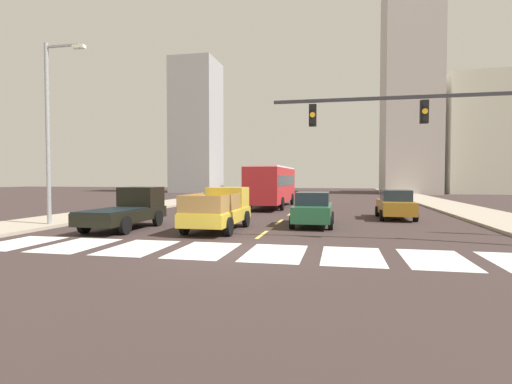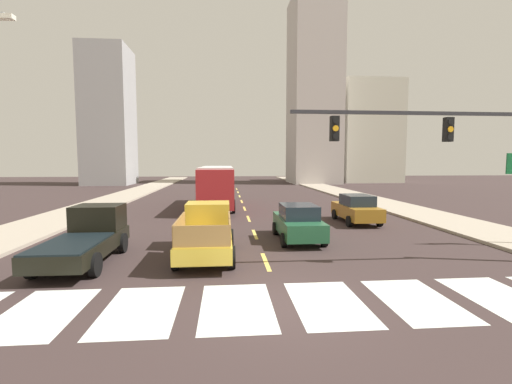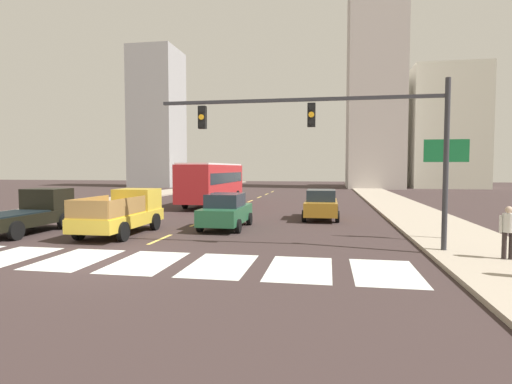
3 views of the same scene
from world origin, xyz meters
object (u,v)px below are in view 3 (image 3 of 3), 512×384
pickup_dark (30,212)px  pickup_stakebed (124,213)px  sedan_mid (226,211)px  traffic_signal_gantry (346,132)px  direction_sign_green (446,166)px  city_bus (213,181)px  sedan_near_left (321,204)px  pedestrian_waiting (508,228)px

pickup_dark → pickup_stakebed: bearing=2.6°
sedan_mid → traffic_signal_gantry: 7.93m
direction_sign_green → sedan_mid: bearing=168.0°
pickup_stakebed → sedan_mid: pickup_stakebed is taller
city_bus → traffic_signal_gantry: traffic_signal_gantry is taller
direction_sign_green → pickup_dark: bearing=-178.0°
traffic_signal_gantry → direction_sign_green: 4.90m
city_bus → sedan_mid: (4.11, -12.03, -1.09)m
pickup_stakebed → sedan_near_left: bearing=40.3°
city_bus → direction_sign_green: 19.63m
sedan_mid → pedestrian_waiting: bearing=-31.2°
pickup_dark → city_bus: size_ratio=0.48×
city_bus → sedan_mid: bearing=-71.1°
pickup_dark → sedan_mid: 9.04m
sedan_near_left → traffic_signal_gantry: traffic_signal_gantry is taller
pickup_stakebed → pedestrian_waiting: 15.01m
city_bus → sedan_near_left: bearing=-41.2°
pickup_dark → city_bus: 15.42m
pickup_stakebed → traffic_signal_gantry: (9.72, -2.36, 3.31)m
pedestrian_waiting → pickup_dark: bearing=159.9°
pickup_stakebed → pickup_dark: bearing=-171.3°
city_bus → pedestrian_waiting: bearing=-50.8°
pickup_dark → traffic_signal_gantry: traffic_signal_gantry is taller
pickup_dark → sedan_near_left: size_ratio=1.18×
pickup_dark → direction_sign_green: bearing=-1.3°
city_bus → sedan_near_left: city_bus is taller
sedan_mid → pedestrian_waiting: pedestrian_waiting is taller
sedan_mid → pedestrian_waiting: (10.39, -5.75, 0.26)m
pickup_dark → direction_sign_green: (18.19, 0.63, 2.11)m
sedan_near_left → direction_sign_green: direction_sign_green is taller
city_bus → pedestrian_waiting: city_bus is taller
pickup_stakebed → sedan_near_left: pickup_stakebed is taller
traffic_signal_gantry → direction_sign_green: size_ratio=2.43×
city_bus → sedan_mid: city_bus is taller
sedan_mid → pickup_stakebed: bearing=-154.5°
city_bus → direction_sign_green: size_ratio=2.57×
pedestrian_waiting → sedan_near_left: bearing=108.9°
pickup_dark → direction_sign_green: direction_sign_green is taller
sedan_mid → sedan_near_left: 6.37m
pickup_stakebed → city_bus: city_bus is taller
pickup_stakebed → pickup_dark: same height
pickup_dark → sedan_mid: size_ratio=1.18×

